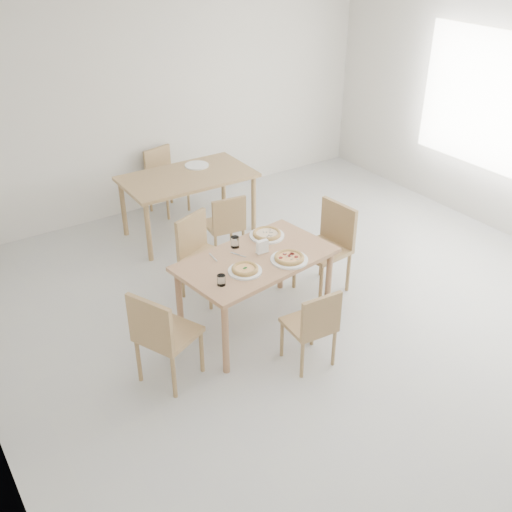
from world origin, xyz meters
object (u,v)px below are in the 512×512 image
plate_margherita (245,271)px  plate_pepperoni (289,260)px  pizza_mushroom (267,233)px  tumbler_b (235,242)px  chair_back_s (226,223)px  napkin_holder (262,247)px  pizza_margherita (245,269)px  chair_west (161,333)px  chair_back_n (164,175)px  chair_north (200,250)px  chair_south (314,323)px  tumbler_a (221,280)px  plate_mushroom (267,236)px  pizza_pepperoni (289,257)px  second_table (187,182)px  plate_empty (197,165)px  main_table (256,266)px  chair_east (329,241)px

plate_margherita → plate_pepperoni: bearing=-7.4°
pizza_mushroom → tumbler_b: (-0.36, -0.01, 0.02)m
chair_back_s → napkin_holder: bearing=82.0°
pizza_mushroom → chair_back_s: pizza_mushroom is taller
pizza_margherita → tumbler_b: 0.45m
chair_west → chair_back_n: chair_west is taller
chair_north → plate_margherita: bearing=-114.9°
chair_south → napkin_holder: napkin_holder is taller
chair_north → napkin_holder: napkin_holder is taller
chair_south → tumbler_a: tumbler_a is taller
plate_mushroom → tumbler_b: tumbler_b is taller
pizza_pepperoni → chair_back_s: size_ratio=0.34×
tumbler_a → chair_back_n: size_ratio=0.11×
plate_pepperoni → second_table: 2.25m
plate_pepperoni → chair_back_n: size_ratio=0.41×
napkin_holder → chair_north: bearing=111.7°
tumbler_a → tumbler_b: 0.65m
plate_margherita → plate_empty: bearing=70.7°
tumbler_b → chair_back_s: bearing=63.8°
plate_mushroom → second_table: bearing=87.4°
plate_mushroom → plate_margherita: bearing=-140.8°
chair_back_s → pizza_pepperoni: bearing=89.4°
pizza_margherita → chair_back_n: 3.03m
chair_back_n → plate_pepperoni: bearing=-107.9°
pizza_margherita → second_table: 2.27m
pizza_pepperoni → main_table: bearing=135.8°
pizza_mushroom → plate_empty: 1.98m
plate_mushroom → plate_pepperoni: same height
napkin_holder → chair_back_s: size_ratio=0.17×
chair_south → plate_mushroom: bearing=-98.0°
chair_east → pizza_pepperoni: 0.90m
pizza_pepperoni → napkin_holder: 0.27m
plate_margherita → tumbler_a: (-0.27, -0.06, 0.04)m
plate_pepperoni → pizza_mushroom: bearing=79.3°
main_table → pizza_pepperoni: size_ratio=5.54×
chair_east → plate_mushroom: 0.74m
pizza_pepperoni → chair_north: bearing=110.0°
chair_south → chair_north: chair_north is taller
chair_east → plate_pepperoni: size_ratio=2.76×
main_table → plate_mushroom: size_ratio=4.51×
chair_north → chair_back_s: chair_north is taller
plate_mushroom → plate_pepperoni: 0.49m
plate_mushroom → chair_north: bearing=131.5°
chair_south → chair_west: chair_west is taller
pizza_pepperoni → chair_west: bearing=-178.9°
napkin_holder → chair_back_n: (0.34, 2.76, -0.33)m
main_table → tumbler_b: size_ratio=14.45×
main_table → tumbler_a: bearing=-164.1°
pizza_mushroom → napkin_holder: bearing=-131.9°
pizza_pepperoni → tumbler_b: size_ratio=2.61×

